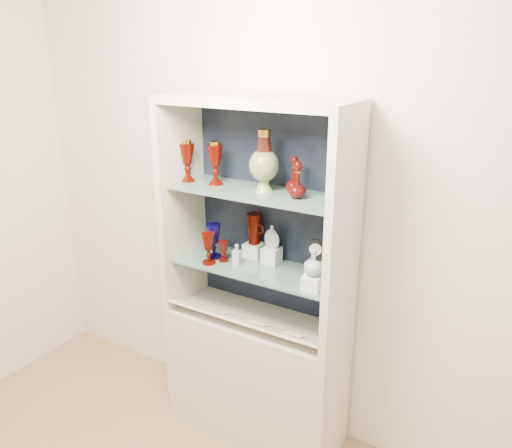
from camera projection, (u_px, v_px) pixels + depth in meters
The scene contains 31 objects.
wall_back at pixel (277, 195), 2.72m from camera, with size 3.50×0.02×2.80m, color silver.
cabinet_base at pixel (256, 375), 2.88m from camera, with size 1.00×0.40×0.75m, color beige.
cabinet_back_panel at pixel (274, 210), 2.72m from camera, with size 0.98×0.02×1.15m, color black.
cabinet_side_left at pixel (183, 205), 2.80m from camera, with size 0.04×0.40×1.15m, color beige.
cabinet_side_right at pixel (344, 236), 2.34m from camera, with size 0.04×0.40×1.15m, color beige.
cabinet_top_cap at pixel (256, 101), 2.38m from camera, with size 1.00×0.40×0.04m, color beige.
shelf_lower at pixel (258, 268), 2.68m from camera, with size 0.92×0.34×0.01m, color slate.
shelf_upper at pixel (258, 193), 2.54m from camera, with size 0.92×0.34×0.01m, color slate.
label_ledge at pixel (245, 322), 2.66m from camera, with size 0.92×0.18×0.01m, color beige.
label_card_0 at pixel (258, 323), 2.62m from camera, with size 0.10×0.07×0.00m, color white.
label_card_1 at pixel (294, 334), 2.52m from camera, with size 0.10×0.07×0.00m, color white.
label_card_2 at pixel (213, 309), 2.76m from camera, with size 0.10×0.07×0.00m, color white.
label_card_3 at pixel (220, 311), 2.74m from camera, with size 0.10×0.07×0.00m, color white.
pedestal_lamp_left at pixel (187, 161), 2.71m from camera, with size 0.09×0.09×0.23m, color #4C0700, non-canonical shape.
pedestal_lamp_right at pixel (215, 163), 2.64m from camera, with size 0.09×0.09×0.23m, color #4C0700, non-canonical shape.
enamel_urn at pixel (264, 161), 2.50m from camera, with size 0.15×0.15×0.31m, color #0B4111, non-canonical shape.
ruby_decanter_a at pixel (294, 173), 2.47m from camera, with size 0.08×0.08×0.21m, color #460A07, non-canonical shape.
ruby_decanter_b at pixel (297, 179), 2.39m from camera, with size 0.08×0.08×0.20m, color #460A07, non-canonical shape.
lidded_bowl at pixel (336, 197), 2.28m from camera, with size 0.08×0.08×0.09m, color #460A07, non-canonical shape.
cobalt_goblet at pixel (214, 241), 2.77m from camera, with size 0.08×0.08×0.20m, color #06003E, non-canonical shape.
ruby_goblet_tall at pixel (209, 248), 2.69m from camera, with size 0.07×0.07×0.18m, color #4C0700, non-canonical shape.
ruby_goblet_small at pixel (223, 251), 2.73m from camera, with size 0.06×0.06×0.12m, color #460A07, non-canonical shape.
riser_ruby_pitcher at pixel (254, 250), 2.80m from camera, with size 0.10×0.10×0.08m, color silver.
ruby_pitcher at pixel (254, 229), 2.76m from camera, with size 0.13×0.08×0.17m, color #4C0700, non-canonical shape.
clear_square_bottle at pixel (237, 254), 2.69m from camera, with size 0.04×0.04×0.12m, color #8FA1A8, non-canonical shape.
riser_flat_flask at pixel (272, 255), 2.71m from camera, with size 0.09×0.09×0.09m, color silver.
flat_flask at pixel (272, 236), 2.68m from camera, with size 0.09×0.04×0.13m, color #A6B2B8, non-canonical shape.
riser_clear_round_decanter at pixel (313, 282), 2.42m from camera, with size 0.09×0.09×0.07m, color silver.
clear_round_decanter at pixel (313, 263), 2.39m from camera, with size 0.09×0.09×0.14m, color #8FA1A8, non-canonical shape.
riser_cameo_medallion at pixel (315, 271), 2.51m from camera, with size 0.08×0.08×0.10m, color silver.
cameo_medallion at pixel (316, 250), 2.47m from camera, with size 0.10×0.04×0.12m, color black, non-canonical shape.
Camera 1 is at (1.25, -0.56, 2.15)m, focal length 35.00 mm.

